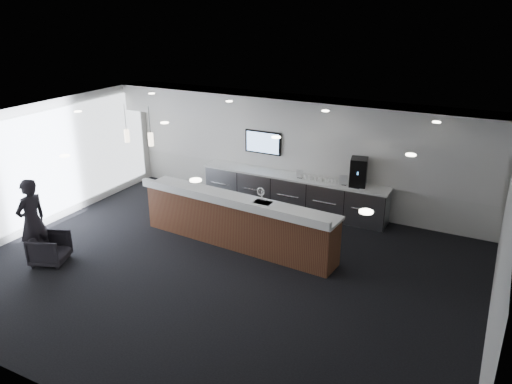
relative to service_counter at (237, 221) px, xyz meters
The scene contains 27 objects.
ground 1.35m from the service_counter, 76.30° to the right, with size 10.00×10.00×0.00m, color black.
ceiling 2.72m from the service_counter, 76.30° to the right, with size 10.00×8.00×0.02m, color black.
back_wall 2.97m from the service_counter, 84.10° to the left, with size 10.00×0.02×3.00m, color silver.
left_wall 4.94m from the service_counter, 165.82° to the right, with size 0.02×8.00×3.00m, color silver.
right_wall 5.50m from the service_counter, 12.68° to the right, with size 0.02×8.00×3.00m, color silver.
soffit_bulkhead 3.15m from the service_counter, 82.99° to the left, with size 10.00×0.90×0.70m, color silver.
alcove_panel 2.98m from the service_counter, 84.04° to the left, with size 9.80×0.06×1.40m, color silver.
window_blinds_wall 4.91m from the service_counter, 165.70° to the right, with size 0.04×7.36×2.55m, color #ACBBCE.
back_credenza 2.47m from the service_counter, 83.24° to the left, with size 5.06×0.66×0.95m.
wall_tv 3.01m from the service_counter, 104.65° to the left, with size 1.05×0.08×0.62m.
pendant_left 2.72m from the service_counter, 169.53° to the right, with size 0.12×0.12×0.30m, color beige.
pendant_right 3.29m from the service_counter, behind, with size 0.12×0.12×0.30m, color beige.
ceiling_can_lights 2.69m from the service_counter, 76.30° to the right, with size 7.00×5.00×0.02m, color white, non-canonical shape.
service_counter is the anchor object (origin of this frame).
coffee_machine 3.28m from the service_counter, 51.52° to the left, with size 0.48×0.56×0.69m.
info_sign_left 2.46m from the service_counter, 77.64° to the left, with size 0.16×0.02×0.22m, color silver.
info_sign_right 2.94m from the service_counter, 54.90° to the left, with size 0.19×0.02×0.25m, color silver.
armchair 4.00m from the service_counter, 140.57° to the right, with size 0.69×0.71×0.64m, color black.
lounge_guest 4.30m from the service_counter, 142.33° to the right, with size 0.67×0.44×1.84m, color black.
cup_0 2.86m from the service_counter, 57.19° to the left, with size 0.11×0.11×0.10m, color white.
cup_1 2.79m from the service_counter, 59.64° to the left, with size 0.11×0.11×0.10m, color white.
cup_2 2.72m from the service_counter, 62.22° to the left, with size 0.11×0.11×0.10m, color white.
cup_3 2.66m from the service_counter, 64.92° to the left, with size 0.11×0.11×0.10m, color white.
cup_4 2.60m from the service_counter, 67.75° to the left, with size 0.11×0.11×0.10m, color white.
cup_5 2.55m from the service_counter, 70.71° to the left, with size 0.11×0.11×0.10m, color white.
cup_6 2.51m from the service_counter, 73.77° to the left, with size 0.11×0.11×0.10m, color white.
cup_7 2.48m from the service_counter, 76.92° to the left, with size 0.11×0.11×0.10m, color white.
Camera 1 is at (4.77, -7.65, 5.19)m, focal length 35.00 mm.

